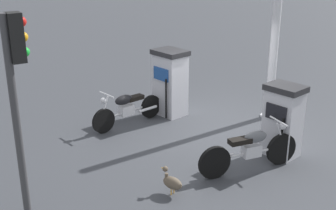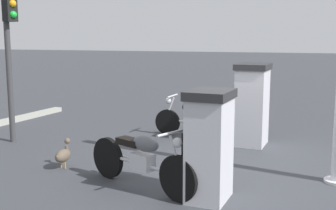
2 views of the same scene
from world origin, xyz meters
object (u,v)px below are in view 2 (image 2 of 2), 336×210
(wandering_duck, at_px, (63,155))
(roadside_traffic_light, at_px, (9,36))
(fuel_pump_near, at_px, (252,104))
(motorcycle_near_pump, at_px, (196,118))
(motorcycle_far_pump, at_px, (142,159))
(fuel_pump_far, at_px, (209,145))

(wandering_duck, xyz_separation_m, roadside_traffic_light, (2.05, -1.19, 2.02))
(wandering_duck, bearing_deg, fuel_pump_near, -133.98)
(roadside_traffic_light, bearing_deg, motorcycle_near_pump, -152.64)
(fuel_pump_near, bearing_deg, motorcycle_far_pump, 72.47)
(fuel_pump_far, distance_m, motorcycle_far_pump, 1.08)
(fuel_pump_near, xyz_separation_m, motorcycle_far_pump, (1.03, 3.25, -0.40))
(roadside_traffic_light, bearing_deg, fuel_pump_near, -161.22)
(wandering_duck, bearing_deg, roadside_traffic_light, -30.10)
(fuel_pump_far, height_order, motorcycle_near_pump, fuel_pump_far)
(motorcycle_near_pump, distance_m, roadside_traffic_light, 4.33)
(motorcycle_near_pump, bearing_deg, roadside_traffic_light, 27.36)
(fuel_pump_far, bearing_deg, motorcycle_far_pump, -1.92)
(fuel_pump_near, bearing_deg, wandering_duck, 46.02)
(fuel_pump_far, xyz_separation_m, motorcycle_far_pump, (1.03, -0.03, -0.32))
(fuel_pump_far, xyz_separation_m, wandering_duck, (2.71, -0.48, -0.54))
(fuel_pump_near, distance_m, fuel_pump_far, 3.29)
(motorcycle_near_pump, height_order, wandering_duck, motorcycle_near_pump)
(motorcycle_far_pump, height_order, roadside_traffic_light, roadside_traffic_light)
(fuel_pump_near, relative_size, roadside_traffic_light, 0.52)
(fuel_pump_near, height_order, motorcycle_far_pump, fuel_pump_near)
(motorcycle_far_pump, height_order, wandering_duck, motorcycle_far_pump)
(fuel_pump_far, xyz_separation_m, motorcycle_near_pump, (1.27, -3.48, -0.33))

